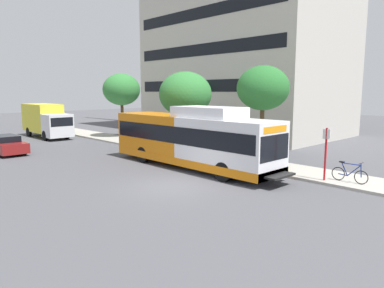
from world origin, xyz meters
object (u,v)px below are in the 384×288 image
object	(u,v)px
street_tree_near_stop	(263,88)
street_tree_mid_block	(185,94)
street_tree_far_block	(122,90)
box_truck_background	(46,120)
bicycle_parked	(350,174)
transit_bus	(191,139)
bus_stop_sign_pole	(326,150)
parked_car_far_lane	(6,145)

from	to	relation	value
street_tree_near_stop	street_tree_mid_block	bearing A→B (deg)	90.27
street_tree_near_stop	street_tree_far_block	size ratio (longest dim) A/B	0.99
street_tree_far_block	box_truck_background	bearing A→B (deg)	132.06
bicycle_parked	street_tree_far_block	distance (m)	22.91
transit_bus	bus_stop_sign_pole	world-z (taller)	transit_bus
bus_stop_sign_pole	bicycle_parked	bearing A→B (deg)	-63.50
transit_bus	parked_car_far_lane	distance (m)	14.38
bus_stop_sign_pole	street_tree_near_stop	xyz separation A→B (m)	(2.04, 5.23, 3.02)
street_tree_far_block	box_truck_background	distance (m)	8.14
bus_stop_sign_pole	bicycle_parked	distance (m)	1.57
bicycle_parked	street_tree_near_stop	size ratio (longest dim) A/B	0.30
street_tree_far_block	transit_bus	bearing A→B (deg)	-107.24
bus_stop_sign_pole	box_truck_background	world-z (taller)	box_truck_background
parked_car_far_lane	box_truck_background	xyz separation A→B (m)	(5.79, 7.15, 1.08)
bicycle_parked	parked_car_far_lane	xyz separation A→B (m)	(-9.21, 20.97, 0.10)
transit_bus	box_truck_background	world-z (taller)	transit_bus
bus_stop_sign_pole	parked_car_far_lane	distance (m)	21.80
transit_bus	bus_stop_sign_pole	xyz separation A→B (m)	(2.26, -7.14, -0.05)
bus_stop_sign_pole	street_tree_far_block	bearing A→B (deg)	84.20
street_tree_mid_block	street_tree_far_block	bearing A→B (deg)	88.95
bicycle_parked	parked_car_far_lane	bearing A→B (deg)	113.72
street_tree_near_stop	transit_bus	bearing A→B (deg)	156.00
street_tree_mid_block	parked_car_far_lane	bearing A→B (deg)	144.50
street_tree_far_block	parked_car_far_lane	world-z (taller)	street_tree_far_block
street_tree_near_stop	parked_car_far_lane	world-z (taller)	street_tree_near_stop
bicycle_parked	street_tree_far_block	world-z (taller)	street_tree_far_block
bus_stop_sign_pole	street_tree_far_block	size ratio (longest dim) A/B	0.43
transit_bus	street_tree_near_stop	size ratio (longest dim) A/B	2.06
bus_stop_sign_pole	street_tree_near_stop	bearing A→B (deg)	68.63
street_tree_near_stop	street_tree_mid_block	world-z (taller)	street_tree_near_stop
street_tree_near_stop	box_truck_background	size ratio (longest dim) A/B	0.85
bicycle_parked	street_tree_mid_block	distance (m)	13.92
street_tree_near_stop	street_tree_mid_block	xyz separation A→B (m)	(-0.03, 7.09, -0.40)
parked_car_far_lane	street_tree_near_stop	bearing A→B (deg)	-53.87
street_tree_near_stop	parked_car_far_lane	xyz separation A→B (m)	(-10.75, 14.73, -4.01)
bicycle_parked	box_truck_background	xyz separation A→B (m)	(-3.42, 28.13, 1.18)
bicycle_parked	parked_car_far_lane	distance (m)	22.91
bicycle_parked	street_tree_mid_block	world-z (taller)	street_tree_mid_block
street_tree_near_stop	parked_car_far_lane	distance (m)	18.67
transit_bus	parked_car_far_lane	size ratio (longest dim) A/B	2.72
street_tree_far_block	box_truck_background	xyz separation A→B (m)	(-5.10, 5.65, -2.91)
bus_stop_sign_pole	street_tree_far_block	distance (m)	21.78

